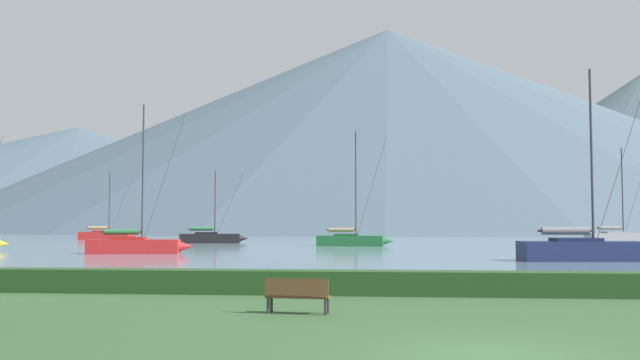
% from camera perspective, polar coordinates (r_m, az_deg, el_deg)
% --- Properties ---
extents(ground_plane, '(1000.00, 1000.00, 0.00)m').
position_cam_1_polar(ground_plane, '(13.79, 13.69, -13.52)').
color(ground_plane, '#385B33').
extents(harbor_water, '(320.00, 246.00, 0.00)m').
position_cam_1_polar(harbor_water, '(150.47, 6.44, -4.32)').
color(harbor_water, gray).
rests_on(harbor_water, ground_plane).
extents(hedge_line, '(80.00, 1.20, 0.81)m').
position_cam_1_polar(hedge_line, '(24.60, 10.10, -8.11)').
color(hedge_line, '#284C23').
rests_on(hedge_line, ground_plane).
extents(sailboat_slip_0, '(8.30, 3.66, 11.86)m').
position_cam_1_polar(sailboat_slip_0, '(58.57, -14.47, -5.02)').
color(sailboat_slip_0, red).
rests_on(sailboat_slip_0, harbor_water).
extents(sailboat_slip_1, '(9.27, 3.42, 12.39)m').
position_cam_1_polar(sailboat_slip_1, '(48.94, 20.34, -5.16)').
color(sailboat_slip_1, navy).
rests_on(sailboat_slip_1, harbor_water).
extents(sailboat_slip_2, '(8.04, 2.77, 12.03)m').
position_cam_1_polar(sailboat_slip_2, '(74.97, 2.52, -4.75)').
color(sailboat_slip_2, '#236B38').
rests_on(sailboat_slip_2, harbor_water).
extents(sailboat_slip_6, '(8.30, 3.97, 8.67)m').
position_cam_1_polar(sailboat_slip_6, '(86.68, -8.70, -4.55)').
color(sailboat_slip_6, black).
rests_on(sailboat_slip_6, harbor_water).
extents(sailboat_slip_7, '(8.79, 4.03, 11.45)m').
position_cam_1_polar(sailboat_slip_7, '(92.81, 22.73, -4.21)').
color(sailboat_slip_7, '#9E9EA3').
rests_on(sailboat_slip_7, harbor_water).
extents(sailboat_slip_8, '(8.25, 3.63, 9.68)m').
position_cam_1_polar(sailboat_slip_8, '(107.64, -16.71, -4.21)').
color(sailboat_slip_8, red).
rests_on(sailboat_slip_8, harbor_water).
extents(park_bench_near_path, '(1.78, 0.67, 0.95)m').
position_cam_1_polar(park_bench_near_path, '(19.43, -1.81, -9.05)').
color(park_bench_near_path, brown).
rests_on(park_bench_near_path, ground_plane).
extents(distant_hill_west_ridge, '(347.80, 347.80, 83.09)m').
position_cam_1_polar(distant_hill_west_ridge, '(298.68, 5.46, 4.13)').
color(distant_hill_west_ridge, '#4C6070').
rests_on(distant_hill_west_ridge, ground_plane).
extents(distant_hill_east_ridge, '(357.02, 357.02, 53.33)m').
position_cam_1_polar(distant_hill_east_ridge, '(401.69, -18.75, 0.23)').
color(distant_hill_east_ridge, '#4C6070').
rests_on(distant_hill_east_ridge, ground_plane).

